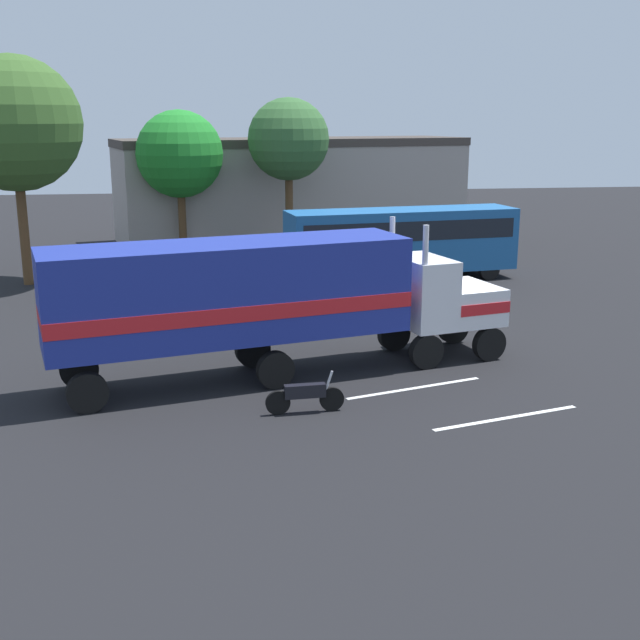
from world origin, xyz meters
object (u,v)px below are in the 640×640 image
Objects in this scene: parked_bus at (402,238)px; tree_left at (14,124)px; tree_right at (180,154)px; semi_truck at (266,295)px; motorcycle at (305,395)px; person_bystander at (255,326)px; tree_center at (289,140)px; parked_car at (164,269)px.

tree_left is (-17.55, 1.59, 5.25)m from parked_bus.
tree_left is at bearing -132.23° from tree_right.
tree_right is at bearing 47.77° from tree_left.
semi_truck is at bearing -56.88° from tree_left.
tree_left reaches higher than motorcycle.
person_bystander is 0.19× the size of tree_center.
tree_left is (-9.79, 12.69, 6.43)m from person_bystander.
motorcycle is at bearing -80.70° from person_bystander.
parked_bus is at bearing -62.92° from tree_center.
person_bystander is 0.35× the size of parked_car.
parked_bus is at bearing 68.09° from motorcycle.
tree_left is 14.93m from tree_center.
parked_car is at bearing -94.41° from tree_right.
parked_car is 0.45× the size of tree_left.
parked_bus is 18.30m from motorcycle.
person_bystander is 11.88m from parked_car.
person_bystander is at bearing -99.51° from tree_center.
parked_car is at bearing 178.67° from parked_bus.
parked_car is (-3.65, 13.99, -1.72)m from semi_truck.
parked_bus is (7.76, 11.10, 1.17)m from person_bystander.
motorcycle is 0.24× the size of tree_center.
parked_car is 2.22× the size of motorcycle.
motorcycle is 0.26× the size of tree_right.
semi_truck is at bearing -85.65° from person_bystander.
tree_right is (-3.70, 26.27, 5.11)m from motorcycle.
parked_bus is 10.67m from tree_center.
tree_left is (-6.34, 1.33, 6.51)m from parked_car.
tree_left is 1.29× the size of tree_right.
tree_right is at bearing 138.33° from parked_bus.
tree_center is (3.12, 22.41, 3.86)m from semi_truck.
parked_car is 17.74m from motorcycle.
semi_truck is 6.79× the size of motorcycle.
parked_car is (-11.21, 0.26, -1.26)m from parked_bus.
parked_car is 10.30m from tree_right.
parked_car is at bearing -11.84° from tree_left.
parked_bus is (7.56, 13.72, -0.46)m from semi_truck.
tree_center is at bearing 28.43° from tree_left.
parked_car reaches higher than motorcycle.
tree_left is at bearing -151.57° from tree_center.
motorcycle is (4.40, -17.18, -0.33)m from parked_car.
parked_car is at bearing 106.89° from person_bystander.
semi_truck is 3.09m from person_bystander.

